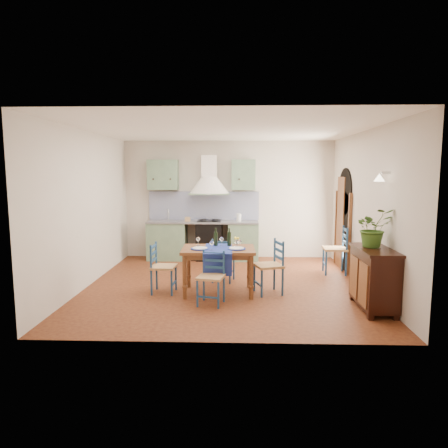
% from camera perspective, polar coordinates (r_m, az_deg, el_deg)
% --- Properties ---
extents(floor, '(5.00, 5.00, 0.00)m').
position_cam_1_polar(floor, '(7.41, 0.21, -8.71)').
color(floor, '#42190E').
rests_on(floor, ground).
extents(back_wall, '(5.00, 0.96, 2.80)m').
position_cam_1_polar(back_wall, '(9.49, -2.19, 1.29)').
color(back_wall, beige).
rests_on(back_wall, ground).
extents(right_wall, '(0.26, 5.00, 2.80)m').
position_cam_1_polar(right_wall, '(7.77, 19.00, 1.68)').
color(right_wall, beige).
rests_on(right_wall, ground).
extents(left_wall, '(0.04, 5.00, 2.80)m').
position_cam_1_polar(left_wall, '(7.65, -18.87, 2.07)').
color(left_wall, beige).
rests_on(left_wall, ground).
extents(ceiling, '(5.00, 5.00, 0.01)m').
position_cam_1_polar(ceiling, '(7.16, 0.22, 13.39)').
color(ceiling, white).
rests_on(ceiling, back_wall).
extents(dining_table, '(1.24, 0.94, 1.10)m').
position_cam_1_polar(dining_table, '(6.78, -0.78, -4.22)').
color(dining_table, brown).
rests_on(dining_table, ground).
extents(chair_near, '(0.46, 0.46, 0.84)m').
position_cam_1_polar(chair_near, '(6.28, -1.82, -7.59)').
color(chair_near, navy).
rests_on(chair_near, ground).
extents(chair_far, '(0.46, 0.46, 0.83)m').
position_cam_1_polar(chair_far, '(7.53, -0.16, -5.06)').
color(chair_far, navy).
rests_on(chair_far, ground).
extents(chair_left, '(0.42, 0.42, 0.86)m').
position_cam_1_polar(chair_left, '(6.94, -8.86, -6.13)').
color(chair_left, navy).
rests_on(chair_left, ground).
extents(chair_right, '(0.54, 0.54, 0.92)m').
position_cam_1_polar(chair_right, '(6.86, 6.62, -5.96)').
color(chair_right, navy).
rests_on(chair_right, ground).
extents(chair_spare, '(0.48, 0.48, 0.97)m').
position_cam_1_polar(chair_spare, '(8.44, 15.78, -3.50)').
color(chair_spare, navy).
rests_on(chair_spare, ground).
extents(sideboard, '(0.50, 1.05, 0.94)m').
position_cam_1_polar(sideboard, '(6.42, 20.60, -7.03)').
color(sideboard, black).
rests_on(sideboard, ground).
extents(potted_plant, '(0.61, 0.56, 0.59)m').
position_cam_1_polar(potted_plant, '(6.39, 20.53, -0.50)').
color(potted_plant, '#33581C').
rests_on(potted_plant, sideboard).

